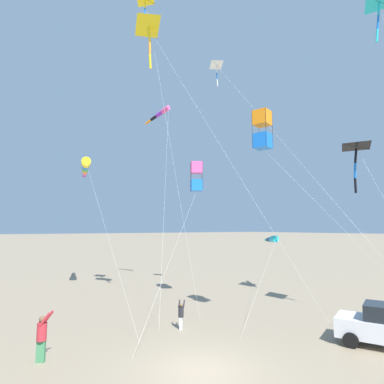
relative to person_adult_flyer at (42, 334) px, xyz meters
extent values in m
plane|color=gray|center=(4.80, -4.12, -1.06)|extent=(600.00, 600.00, 0.00)
cylinder|color=black|center=(11.60, -6.06, -0.73)|extent=(0.46, 0.69, 0.66)
cylinder|color=black|center=(13.31, -5.35, -0.73)|extent=(0.46, 0.69, 0.66)
cube|color=#3D7F51|center=(-0.01, 0.01, -0.64)|extent=(0.36, 0.31, 0.83)
cylinder|color=#B72833|center=(-0.01, 0.01, 0.11)|extent=(0.52, 0.52, 0.68)
sphere|color=brown|center=(-0.01, 0.01, 0.58)|extent=(0.26, 0.26, 0.26)
cylinder|color=#B72833|center=(0.22, 0.06, 0.62)|extent=(0.41, 0.31, 0.52)
cylinder|color=#B72833|center=(0.04, -0.23, 0.62)|extent=(0.41, 0.31, 0.52)
cube|color=silver|center=(6.80, 0.40, -0.75)|extent=(0.26, 0.26, 0.62)
cylinder|color=#232328|center=(6.80, 0.40, -0.18)|extent=(0.40, 0.40, 0.51)
sphere|color=brown|center=(6.80, 0.40, 0.17)|extent=(0.19, 0.19, 0.19)
cylinder|color=#232328|center=(6.80, 0.57, 0.21)|extent=(0.27, 0.27, 0.39)
cylinder|color=#232328|center=(6.98, 0.39, 0.21)|extent=(0.27, 0.27, 0.39)
pyramid|color=black|center=(16.25, -4.32, 9.19)|extent=(2.07, 2.37, 0.45)
cylinder|color=black|center=(16.23, -4.31, 9.07)|extent=(1.59, 0.82, 0.32)
cylinder|color=black|center=(16.22, -4.26, 8.53)|extent=(0.20, 0.27, 0.91)
cylinder|color=blue|center=(16.24, -4.16, 7.63)|extent=(0.27, 0.30, 0.92)
cylinder|color=black|center=(16.33, -4.08, 6.74)|extent=(0.28, 0.24, 0.91)
cylinder|color=#1EB7C6|center=(18.56, 4.31, 3.28)|extent=(0.91, 0.99, 0.61)
cylinder|color=blue|center=(18.97, 4.97, 3.23)|extent=(0.82, 0.93, 0.51)
cylinder|color=black|center=(19.38, 5.62, 3.18)|extent=(0.73, 0.87, 0.41)
cylinder|color=#1EB7C6|center=(19.79, 6.28, 3.13)|extent=(0.64, 0.81, 0.30)
cylinder|color=white|center=(13.31, 0.75, 1.06)|extent=(10.08, 6.47, 4.23)
cube|color=#EF4C93|center=(11.07, 5.03, 8.68)|extent=(1.14, 1.14, 0.84)
cube|color=blue|center=(11.07, 5.03, 7.34)|extent=(1.14, 1.14, 0.84)
cylinder|color=black|center=(10.91, 5.60, 8.01)|extent=(0.02, 0.02, 2.18)
cylinder|color=black|center=(10.50, 4.88, 8.01)|extent=(0.02, 0.02, 2.18)
cylinder|color=black|center=(11.64, 5.19, 8.01)|extent=(0.02, 0.02, 2.18)
cylinder|color=black|center=(11.23, 4.46, 8.01)|extent=(0.02, 0.02, 2.18)
cylinder|color=white|center=(6.99, 1.49, 2.94)|extent=(8.16, 7.10, 7.98)
cube|color=orange|center=(10.48, -2.18, 10.31)|extent=(1.04, 1.04, 0.83)
cube|color=blue|center=(10.48, -2.18, 8.99)|extent=(1.04, 1.04, 0.83)
cylinder|color=black|center=(9.96, -1.91, 9.65)|extent=(0.02, 0.02, 2.15)
cylinder|color=black|center=(10.21, -2.70, 9.65)|extent=(0.02, 0.02, 2.15)
cylinder|color=black|center=(10.75, -1.67, 9.65)|extent=(0.02, 0.02, 2.15)
cylinder|color=black|center=(11.00, -2.45, 9.65)|extent=(0.02, 0.02, 2.15)
cylinder|color=white|center=(14.01, -4.93, 3.76)|extent=(7.07, 5.49, 9.64)
cylinder|color=yellow|center=(6.71, 5.16, 20.11)|extent=(0.21, 0.18, 0.74)
cylinder|color=blue|center=(6.69, 5.14, 19.37)|extent=(0.17, 0.17, 0.73)
cylinder|color=yellow|center=(6.73, 5.17, 18.64)|extent=(0.23, 0.22, 0.75)
cylinder|color=white|center=(7.64, 3.14, 9.72)|extent=(1.82, 4.09, 21.55)
pyramid|color=yellow|center=(6.68, 4.44, 18.06)|extent=(1.64, 2.35, 1.00)
cylinder|color=black|center=(6.61, 4.43, 17.95)|extent=(1.64, 0.27, 1.10)
cylinder|color=yellow|center=(6.66, 4.38, 17.36)|extent=(0.30, 0.31, 1.00)
cylinder|color=orange|center=(6.69, 4.29, 16.37)|extent=(0.20, 0.27, 0.99)
cylinder|color=yellow|center=(6.72, 4.26, 15.39)|extent=(0.26, 0.21, 0.99)
cylinder|color=white|center=(9.48, -0.28, 8.41)|extent=(5.74, 9.43, 18.93)
pyramid|color=#1EB7C6|center=(16.77, -5.92, 17.78)|extent=(1.86, 2.13, 0.58)
cylinder|color=black|center=(16.74, -5.90, 17.68)|extent=(1.39, 0.71, 0.54)
cylinder|color=#1EB7C6|center=(16.72, -5.88, 17.19)|extent=(0.22, 0.23, 0.82)
cylinder|color=blue|center=(16.69, -5.80, 16.38)|extent=(0.16, 0.24, 0.82)
cylinder|color=#1EB7C6|center=(16.64, -5.72, 15.58)|extent=(0.25, 0.24, 0.82)
cylinder|color=yellow|center=(5.04, 12.53, 9.65)|extent=(0.97, 1.16, 0.80)
cylinder|color=blue|center=(5.28, 13.45, 9.59)|extent=(0.89, 1.13, 0.72)
cylinder|color=green|center=(5.52, 14.37, 9.53)|extent=(0.81, 1.11, 0.64)
cylinder|color=orange|center=(5.76, 15.30, 9.47)|extent=(0.73, 1.08, 0.56)
cylinder|color=#EF4C93|center=(6.00, 16.22, 9.41)|extent=(0.65, 1.05, 0.48)
cylinder|color=purple|center=(6.25, 17.15, 9.36)|extent=(0.57, 1.03, 0.39)
cylinder|color=white|center=(4.53, 5.93, 4.22)|extent=(0.78, 12.28, 10.55)
cylinder|color=#EF4C93|center=(12.06, 11.53, 15.42)|extent=(0.68, 1.02, 0.67)
cylinder|color=purple|center=(11.85, 12.32, 15.20)|extent=(0.59, 0.98, 0.59)
cylinder|color=black|center=(11.65, 13.10, 14.98)|extent=(0.51, 0.93, 0.50)
cylinder|color=orange|center=(11.45, 13.89, 14.76)|extent=(0.42, 0.89, 0.42)
cylinder|color=white|center=(8.93, 5.96, 7.18)|extent=(6.47, 10.36, 16.48)
pyramid|color=white|center=(12.93, 4.81, 17.26)|extent=(0.84, 1.25, 0.47)
cylinder|color=black|center=(12.89, 4.81, 17.20)|extent=(0.99, 0.08, 0.50)
cylinder|color=white|center=(12.91, 4.83, 16.87)|extent=(0.16, 0.17, 0.55)
cylinder|color=blue|center=(12.96, 4.86, 16.32)|extent=(0.15, 0.11, 0.55)
cylinder|color=white|center=(13.01, 4.87, 15.78)|extent=(0.15, 0.11, 0.55)
cylinder|color=white|center=(13.28, -2.52, 8.05)|extent=(0.78, 14.66, 18.21)
camera|label=1|loc=(-2.62, -14.42, 4.21)|focal=30.26mm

